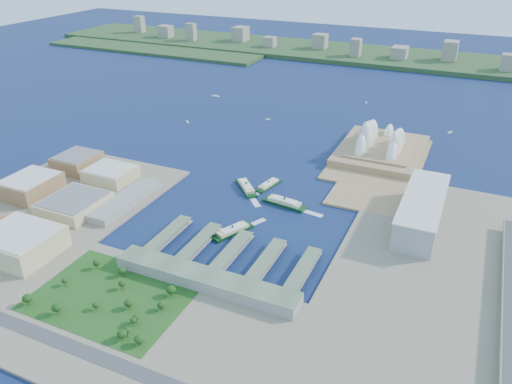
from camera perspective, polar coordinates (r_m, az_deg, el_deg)
The scene contains 22 objects.
ground at distance 623.79m, azimuth -0.81°, elevation -3.41°, with size 3000.00×3000.00×0.00m, color #0E1942.
west_land at distance 689.17m, azimuth -23.99°, elevation -2.67°, with size 220.00×390.00×3.00m, color gray.
south_land at distance 478.82m, azimuth -11.95°, elevation -15.02°, with size 720.00×180.00×3.00m, color gray.
east_land at distance 538.28m, azimuth 20.95°, elevation -11.00°, with size 240.00×500.00×3.00m, color gray.
peninsula at distance 818.09m, azimuth 13.94°, elevation 3.72°, with size 135.00×220.00×3.00m, color #9D7D56.
far_shore at distance 1514.25m, azimuth 15.71°, elevation 14.56°, with size 2200.00×260.00×12.00m, color #2D4926.
opera_house at distance 825.51m, azimuth 14.30°, elevation 6.19°, with size 134.00×180.00×58.00m, color white, non-canonical shape.
toaster_building at distance 639.23m, azimuth 18.41°, elevation -2.02°, with size 45.00×155.00×35.00m, color #949499.
west_buildings at distance 702.36m, azimuth -22.20°, elevation -0.33°, with size 200.00×280.00×27.00m, color #8D6846, non-canonical shape.
ferry_wharves at distance 559.51m, azimuth -2.80°, elevation -6.90°, with size 184.00×90.00×9.30m, color #56684E, non-canonical shape.
terminal_building at distance 514.29m, azimuth -5.79°, elevation -9.94°, with size 200.00×28.00×12.00m, color gray.
park at distance 515.53m, azimuth -16.29°, elevation -10.71°, with size 150.00×110.00×16.00m, color #194714, non-canonical shape.
far_skyline at distance 1488.24m, azimuth 15.74°, elevation 15.67°, with size 1900.00×140.00×55.00m, color gray, non-canonical shape.
ferry_a at distance 698.94m, azimuth -1.13°, elevation 0.72°, with size 14.76×58.00×10.97m, color black, non-canonical shape.
ferry_b at distance 707.19m, azimuth 1.46°, elevation 0.97°, with size 12.40×48.71×9.21m, color black, non-canonical shape.
ferry_c at distance 599.07m, azimuth -2.69°, elevation -4.28°, with size 14.08×55.32×10.46m, color black, non-canonical shape.
ferry_d at distance 659.33m, azimuth 3.27°, elevation -1.06°, with size 15.34×60.26×11.39m, color black, non-canonical shape.
boat_a at distance 966.45m, azimuth -7.85°, elevation 7.97°, with size 3.15×12.59×2.43m, color white, non-canonical shape.
boat_b at distance 970.20m, azimuth 1.36°, elevation 8.30°, with size 3.23×9.23×2.49m, color white, non-canonical shape.
boat_c at distance 970.13m, azimuth 21.29°, elevation 6.39°, with size 3.15×10.80×2.43m, color white, non-canonical shape.
boat_d at distance 1121.23m, azimuth -4.65°, elevation 10.90°, with size 3.70×16.93×2.86m, color white, non-canonical shape.
boat_e at distance 1097.12m, azimuth 12.48°, elevation 9.96°, with size 3.03×9.53×2.34m, color white, non-canonical shape.
Camera 1 is at (229.54, -483.29, 320.71)m, focal length 35.00 mm.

